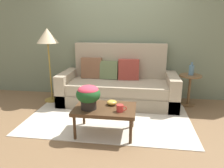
# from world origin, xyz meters

# --- Properties ---
(ground_plane) EXTENTS (14.00, 14.00, 0.00)m
(ground_plane) POSITION_xyz_m (0.00, 0.00, 0.00)
(ground_plane) COLOR brown
(wall_back) EXTENTS (6.40, 0.12, 2.78)m
(wall_back) POSITION_xyz_m (0.00, 1.12, 1.39)
(wall_back) COLOR slate
(wall_back) RESTS_ON ground
(area_rug) EXTENTS (2.71, 1.77, 0.01)m
(area_rug) POSITION_xyz_m (0.00, -0.08, 0.01)
(area_rug) COLOR beige
(area_rug) RESTS_ON ground
(couch) EXTENTS (2.28, 0.91, 1.17)m
(couch) POSITION_xyz_m (0.07, 0.65, 0.35)
(couch) COLOR gray
(couch) RESTS_ON ground
(coffee_table) EXTENTS (0.87, 0.57, 0.41)m
(coffee_table) POSITION_xyz_m (0.03, -0.67, 0.36)
(coffee_table) COLOR #442D1B
(coffee_table) RESTS_ON ground
(side_table) EXTENTS (0.41, 0.41, 0.61)m
(side_table) POSITION_xyz_m (1.46, 0.67, 0.42)
(side_table) COLOR brown
(side_table) RESTS_ON ground
(floor_lamp) EXTENTS (0.42, 0.42, 1.47)m
(floor_lamp) POSITION_xyz_m (-1.30, 0.53, 1.24)
(floor_lamp) COLOR olive
(floor_lamp) RESTS_ON ground
(potted_plant) EXTENTS (0.33, 0.33, 0.34)m
(potted_plant) POSITION_xyz_m (-0.19, -0.75, 0.61)
(potted_plant) COLOR black
(potted_plant) RESTS_ON coffee_table
(coffee_mug) EXTENTS (0.14, 0.10, 0.10)m
(coffee_mug) POSITION_xyz_m (0.26, -0.78, 0.45)
(coffee_mug) COLOR red
(coffee_mug) RESTS_ON coffee_table
(snack_bowl) EXTENTS (0.15, 0.15, 0.07)m
(snack_bowl) POSITION_xyz_m (0.11, -0.56, 0.45)
(snack_bowl) COLOR gold
(snack_bowl) RESTS_ON coffee_table
(table_vase) EXTENTS (0.09, 0.09, 0.25)m
(table_vase) POSITION_xyz_m (1.46, 0.68, 0.71)
(table_vase) COLOR slate
(table_vase) RESTS_ON side_table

